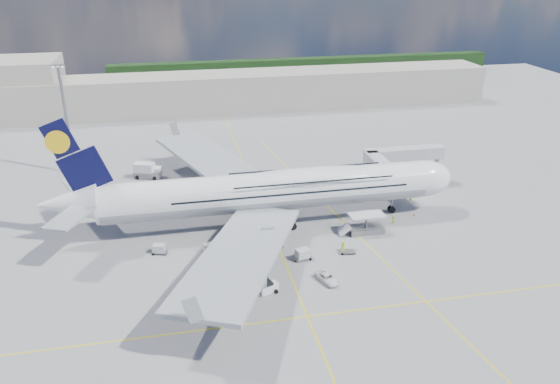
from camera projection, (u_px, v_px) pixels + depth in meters
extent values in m
plane|color=gray|center=(279.00, 249.00, 95.80)|extent=(300.00, 300.00, 0.00)
cube|color=yellow|center=(279.00, 249.00, 95.80)|extent=(0.25, 220.00, 0.01)
cube|color=yellow|center=(307.00, 317.00, 77.85)|extent=(120.00, 0.25, 0.01)
cube|color=yellow|center=(339.00, 217.00, 107.37)|extent=(14.16, 99.06, 0.01)
cylinder|color=white|center=(269.00, 191.00, 102.05)|extent=(62.00, 7.20, 7.20)
cylinder|color=#9EA0A5|center=(269.00, 192.00, 102.11)|extent=(60.76, 7.13, 7.13)
ellipsoid|color=white|center=(310.00, 178.00, 102.74)|extent=(36.00, 6.84, 3.76)
ellipsoid|color=white|center=(422.00, 178.00, 107.80)|extent=(11.52, 7.20, 7.20)
ellipsoid|color=black|center=(438.00, 174.00, 108.16)|extent=(3.84, 4.16, 1.44)
cone|color=white|center=(69.00, 203.00, 95.15)|extent=(10.00, 6.84, 6.84)
cube|color=black|center=(73.00, 155.00, 91.99)|extent=(11.02, 0.46, 14.61)
cylinder|color=yellow|center=(58.00, 142.00, 90.60)|extent=(4.00, 0.60, 4.00)
cube|color=#999EA3|center=(216.00, 163.00, 118.99)|extent=(25.49, 39.15, 3.35)
cube|color=#999EA3|center=(241.00, 254.00, 83.10)|extent=(25.49, 39.15, 3.35)
cylinder|color=#B7BABF|center=(244.00, 185.00, 114.15)|extent=(5.20, 3.50, 3.50)
cylinder|color=#B7BABF|center=(217.00, 169.00, 122.74)|extent=(5.20, 3.50, 3.50)
cylinder|color=#B7BABF|center=(265.00, 241.00, 91.72)|extent=(5.20, 3.50, 3.50)
cylinder|color=#B7BABF|center=(248.00, 277.00, 81.46)|extent=(5.20, 3.50, 3.50)
cylinder|color=gray|center=(392.00, 202.00, 108.53)|extent=(0.44, 0.44, 3.80)
cylinder|color=black|center=(391.00, 209.00, 109.15)|extent=(1.30, 0.90, 1.30)
cylinder|color=gray|center=(269.00, 213.00, 103.89)|extent=(0.56, 0.56, 3.80)
cylinder|color=black|center=(266.00, 213.00, 107.35)|extent=(1.50, 0.90, 1.50)
cube|color=#B7B7BC|center=(378.00, 164.00, 114.29)|extent=(3.00, 10.00, 2.60)
cube|color=#B7B7BC|center=(404.00, 154.00, 120.26)|extent=(18.00, 3.00, 2.60)
cylinder|color=gray|center=(381.00, 174.00, 118.77)|extent=(0.80, 0.80, 7.10)
cylinder|color=black|center=(380.00, 187.00, 120.01)|extent=(0.90, 0.80, 0.90)
cylinder|color=gray|center=(436.00, 166.00, 123.16)|extent=(1.00, 1.00, 7.10)
cube|color=gray|center=(434.00, 179.00, 124.42)|extent=(2.00, 2.00, 0.80)
cylinder|color=#B7B7BC|center=(385.00, 171.00, 110.88)|extent=(3.60, 3.60, 2.80)
cube|color=silver|center=(367.00, 215.00, 100.15)|extent=(6.50, 3.20, 0.35)
cube|color=gray|center=(366.00, 229.00, 101.34)|extent=(6.50, 3.20, 1.10)
cube|color=gray|center=(366.00, 222.00, 100.74)|extent=(0.22, 1.99, 3.00)
cylinder|color=black|center=(354.00, 235.00, 99.86)|extent=(0.70, 0.30, 0.70)
cube|color=silver|center=(344.00, 229.00, 100.38)|extent=(2.16, 2.60, 1.60)
cylinder|color=gray|center=(67.00, 122.00, 123.76)|extent=(0.70, 0.70, 25.00)
cube|color=gray|center=(58.00, 66.00, 118.67)|extent=(3.00, 0.40, 0.60)
cube|color=#B2AD9E|center=(221.00, 92.00, 178.65)|extent=(180.00, 16.00, 12.00)
cube|color=#193814|center=(306.00, 68.00, 227.25)|extent=(160.00, 6.00, 8.00)
cube|color=gray|center=(204.00, 293.00, 82.71)|extent=(3.81, 2.95, 0.20)
cylinder|color=black|center=(195.00, 297.00, 81.91)|extent=(0.50, 0.20, 0.50)
cylinder|color=black|center=(213.00, 290.00, 83.63)|extent=(0.50, 0.20, 0.50)
cube|color=silver|center=(204.00, 287.00, 82.35)|extent=(2.93, 2.51, 1.69)
cube|color=gray|center=(210.00, 251.00, 94.37)|extent=(2.96, 1.83, 0.17)
cylinder|color=black|center=(204.00, 254.00, 93.71)|extent=(0.41, 0.17, 0.41)
cylinder|color=black|center=(216.00, 250.00, 95.13)|extent=(0.41, 0.17, 0.41)
cube|color=silver|center=(210.00, 247.00, 94.07)|extent=(2.21, 1.65, 1.40)
cube|color=gray|center=(247.00, 262.00, 90.97)|extent=(3.12, 1.68, 0.19)
cylinder|color=black|center=(240.00, 265.00, 90.23)|extent=(0.46, 0.19, 0.46)
cylinder|color=black|center=(254.00, 260.00, 91.81)|extent=(0.46, 0.19, 0.46)
cube|color=gray|center=(159.00, 252.00, 94.21)|extent=(2.95, 2.08, 0.16)
cylinder|color=black|center=(153.00, 254.00, 93.58)|extent=(0.39, 0.16, 0.39)
cylinder|color=black|center=(166.00, 250.00, 94.94)|extent=(0.39, 0.16, 0.39)
cube|color=silver|center=(159.00, 248.00, 93.93)|extent=(2.24, 1.80, 1.34)
cube|color=gray|center=(347.00, 251.00, 94.32)|extent=(2.95, 1.99, 0.16)
cylinder|color=black|center=(342.00, 254.00, 93.68)|extent=(0.40, 0.16, 0.40)
cylinder|color=black|center=(352.00, 250.00, 95.05)|extent=(0.40, 0.16, 0.40)
cube|color=gray|center=(302.00, 257.00, 92.34)|extent=(3.41, 2.41, 0.19)
cylinder|color=black|center=(296.00, 261.00, 91.61)|extent=(0.45, 0.19, 0.45)
cylinder|color=black|center=(309.00, 256.00, 93.18)|extent=(0.45, 0.19, 0.45)
cube|color=silver|center=(303.00, 253.00, 92.01)|extent=(2.59, 2.09, 1.54)
cube|color=silver|center=(268.00, 288.00, 83.18)|extent=(3.31, 2.39, 1.40)
cube|color=black|center=(268.00, 283.00, 82.84)|extent=(1.47, 1.59, 0.54)
cylinder|color=black|center=(262.00, 293.00, 82.62)|extent=(0.69, 0.27, 0.69)
cylinder|color=black|center=(275.00, 287.00, 84.08)|extent=(0.69, 0.27, 0.69)
cube|color=gray|center=(220.00, 192.00, 116.27)|extent=(6.90, 4.40, 1.99)
cube|color=silver|center=(216.00, 184.00, 115.38)|extent=(5.34, 3.93, 2.19)
cube|color=silver|center=(231.00, 187.00, 116.37)|extent=(2.45, 2.76, 1.59)
cube|color=black|center=(235.00, 186.00, 116.42)|extent=(0.80, 1.93, 0.90)
cylinder|color=black|center=(231.00, 195.00, 115.83)|extent=(1.10, 0.35, 1.10)
cylinder|color=black|center=(209.00, 192.00, 117.07)|extent=(1.10, 0.35, 1.10)
cube|color=orange|center=(216.00, 187.00, 115.66)|extent=(5.40, 4.00, 0.50)
cube|color=gray|center=(148.00, 174.00, 125.52)|extent=(6.53, 4.22, 1.89)
cube|color=silver|center=(144.00, 167.00, 124.68)|extent=(5.06, 3.76, 2.07)
cube|color=silver|center=(158.00, 170.00, 125.62)|extent=(2.34, 2.62, 1.51)
cube|color=black|center=(161.00, 169.00, 125.67)|extent=(0.78, 1.82, 0.85)
cylinder|color=black|center=(157.00, 177.00, 125.10)|extent=(1.04, 0.33, 1.04)
cylinder|color=black|center=(139.00, 175.00, 126.28)|extent=(1.04, 0.33, 1.04)
imported|color=white|center=(327.00, 278.00, 85.91)|extent=(3.56, 5.08, 1.29)
imported|color=#C7FF1A|center=(411.00, 198.00, 113.38)|extent=(0.85, 0.75, 1.95)
imported|color=#B3FA1A|center=(393.00, 220.00, 104.08)|extent=(0.99, 0.86, 1.74)
imported|color=#B4FF1A|center=(230.00, 246.00, 94.95)|extent=(0.45, 0.95, 1.57)
imported|color=#AAFF1A|center=(343.00, 246.00, 94.79)|extent=(1.02, 1.05, 1.82)
imported|color=#BCF019|center=(263.00, 254.00, 92.60)|extent=(1.17, 0.79, 1.68)
cone|color=orange|center=(414.00, 215.00, 107.68)|extent=(0.42, 0.42, 0.53)
cube|color=orange|center=(414.00, 216.00, 107.78)|extent=(0.36, 0.36, 0.03)
cone|color=orange|center=(190.00, 207.00, 111.22)|extent=(0.39, 0.39, 0.49)
cube|color=orange|center=(190.00, 208.00, 111.32)|extent=(0.33, 0.33, 0.03)
cone|color=orange|center=(203.00, 190.00, 119.00)|extent=(0.38, 0.38, 0.48)
cube|color=orange|center=(203.00, 191.00, 119.09)|extent=(0.33, 0.33, 0.03)
cone|color=orange|center=(219.00, 283.00, 85.48)|extent=(0.38, 0.38, 0.49)
cube|color=orange|center=(219.00, 284.00, 85.58)|extent=(0.33, 0.33, 0.03)
cone|color=orange|center=(172.00, 304.00, 80.27)|extent=(0.43, 0.43, 0.55)
cube|color=orange|center=(172.00, 305.00, 80.38)|extent=(0.37, 0.37, 0.03)
cone|color=orange|center=(62.00, 231.00, 101.40)|extent=(0.41, 0.41, 0.53)
cube|color=orange|center=(62.00, 232.00, 101.50)|extent=(0.36, 0.36, 0.03)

